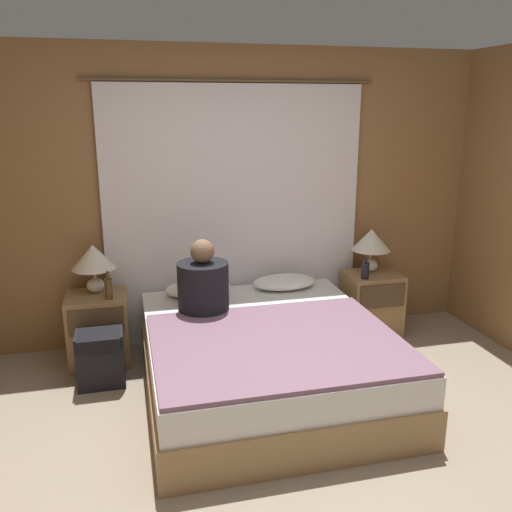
{
  "coord_description": "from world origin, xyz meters",
  "views": [
    {
      "loc": [
        -0.93,
        -2.52,
        2.01
      ],
      "look_at": [
        0.0,
        1.24,
        0.94
      ],
      "focal_mm": 38.0,
      "sensor_mm": 36.0,
      "label": 1
    }
  ],
  "objects_px": {
    "lamp_right": "(371,242)",
    "pillow_left": "(198,289)",
    "person_left_in_bed": "(203,285)",
    "backpack_on_floor": "(100,356)",
    "beer_bottle_on_left_stand": "(109,288)",
    "lamp_left": "(93,259)",
    "nightstand_right": "(371,304)",
    "nightstand_left": "(99,328)",
    "beer_bottle_on_right_stand": "(365,270)",
    "bed": "(266,359)",
    "pillow_right": "(284,282)"
  },
  "relations": [
    {
      "from": "lamp_left",
      "to": "pillow_left",
      "type": "xyz_separation_m",
      "value": [
        0.82,
        -0.04,
        -0.3
      ]
    },
    {
      "from": "pillow_right",
      "to": "beer_bottle_on_right_stand",
      "type": "distance_m",
      "value": 0.71
    },
    {
      "from": "lamp_left",
      "to": "person_left_in_bed",
      "type": "bearing_deg",
      "value": -27.94
    },
    {
      "from": "beer_bottle_on_left_stand",
      "to": "pillow_left",
      "type": "bearing_deg",
      "value": 11.57
    },
    {
      "from": "beer_bottle_on_left_stand",
      "to": "pillow_right",
      "type": "bearing_deg",
      "value": 5.7
    },
    {
      "from": "nightstand_right",
      "to": "pillow_right",
      "type": "relative_size",
      "value": 1.04
    },
    {
      "from": "pillow_left",
      "to": "beer_bottle_on_right_stand",
      "type": "xyz_separation_m",
      "value": [
        1.43,
        -0.15,
        0.1
      ]
    },
    {
      "from": "backpack_on_floor",
      "to": "beer_bottle_on_left_stand",
      "type": "bearing_deg",
      "value": 73.6
    },
    {
      "from": "pillow_left",
      "to": "beer_bottle_on_left_stand",
      "type": "xyz_separation_m",
      "value": [
        -0.71,
        -0.15,
        0.11
      ]
    },
    {
      "from": "person_left_in_bed",
      "to": "backpack_on_floor",
      "type": "bearing_deg",
      "value": -176.72
    },
    {
      "from": "bed",
      "to": "person_left_in_bed",
      "type": "height_order",
      "value": "person_left_in_bed"
    },
    {
      "from": "beer_bottle_on_right_stand",
      "to": "pillow_right",
      "type": "bearing_deg",
      "value": 167.97
    },
    {
      "from": "pillow_left",
      "to": "backpack_on_floor",
      "type": "distance_m",
      "value": 0.96
    },
    {
      "from": "nightstand_right",
      "to": "pillow_left",
      "type": "bearing_deg",
      "value": 178.82
    },
    {
      "from": "bed",
      "to": "nightstand_right",
      "type": "distance_m",
      "value": 1.41
    },
    {
      "from": "bed",
      "to": "nightstand_left",
      "type": "xyz_separation_m",
      "value": [
        -1.19,
        0.76,
        0.05
      ]
    },
    {
      "from": "bed",
      "to": "lamp_left",
      "type": "distance_m",
      "value": 1.57
    },
    {
      "from": "nightstand_left",
      "to": "pillow_right",
      "type": "height_order",
      "value": "pillow_right"
    },
    {
      "from": "pillow_left",
      "to": "beer_bottle_on_left_stand",
      "type": "relative_size",
      "value": 2.48
    },
    {
      "from": "nightstand_left",
      "to": "beer_bottle_on_left_stand",
      "type": "bearing_deg",
      "value": -47.02
    },
    {
      "from": "pillow_left",
      "to": "lamp_right",
      "type": "bearing_deg",
      "value": 1.57
    },
    {
      "from": "bed",
      "to": "backpack_on_floor",
      "type": "relative_size",
      "value": 4.77
    },
    {
      "from": "lamp_right",
      "to": "pillow_left",
      "type": "bearing_deg",
      "value": -178.43
    },
    {
      "from": "lamp_left",
      "to": "beer_bottle_on_right_stand",
      "type": "bearing_deg",
      "value": -4.79
    },
    {
      "from": "backpack_on_floor",
      "to": "person_left_in_bed",
      "type": "bearing_deg",
      "value": 3.28
    },
    {
      "from": "bed",
      "to": "beer_bottle_on_right_stand",
      "type": "distance_m",
      "value": 1.3
    },
    {
      "from": "lamp_left",
      "to": "pillow_right",
      "type": "bearing_deg",
      "value": -1.57
    },
    {
      "from": "nightstand_left",
      "to": "beer_bottle_on_right_stand",
      "type": "distance_m",
      "value": 2.28
    },
    {
      "from": "person_left_in_bed",
      "to": "backpack_on_floor",
      "type": "xyz_separation_m",
      "value": [
        -0.78,
        -0.04,
        -0.48
      ]
    },
    {
      "from": "beer_bottle_on_left_stand",
      "to": "beer_bottle_on_right_stand",
      "type": "bearing_deg",
      "value": 0.0
    },
    {
      "from": "pillow_left",
      "to": "person_left_in_bed",
      "type": "height_order",
      "value": "person_left_in_bed"
    },
    {
      "from": "nightstand_left",
      "to": "beer_bottle_on_left_stand",
      "type": "height_order",
      "value": "beer_bottle_on_left_stand"
    },
    {
      "from": "nightstand_left",
      "to": "nightstand_right",
      "type": "relative_size",
      "value": 1.0
    },
    {
      "from": "bed",
      "to": "pillow_right",
      "type": "relative_size",
      "value": 3.61
    },
    {
      "from": "pillow_left",
      "to": "beer_bottle_on_left_stand",
      "type": "distance_m",
      "value": 0.73
    },
    {
      "from": "lamp_left",
      "to": "lamp_right",
      "type": "bearing_deg",
      "value": 0.0
    },
    {
      "from": "bed",
      "to": "person_left_in_bed",
      "type": "relative_size",
      "value": 3.46
    },
    {
      "from": "nightstand_right",
      "to": "pillow_left",
      "type": "distance_m",
      "value": 1.59
    },
    {
      "from": "nightstand_left",
      "to": "pillow_left",
      "type": "xyz_separation_m",
      "value": [
        0.82,
        0.03,
        0.26
      ]
    },
    {
      "from": "lamp_right",
      "to": "backpack_on_floor",
      "type": "relative_size",
      "value": 0.94
    },
    {
      "from": "nightstand_right",
      "to": "lamp_left",
      "type": "xyz_separation_m",
      "value": [
        -2.38,
        0.08,
        0.56
      ]
    },
    {
      "from": "lamp_right",
      "to": "beer_bottle_on_left_stand",
      "type": "xyz_separation_m",
      "value": [
        -2.28,
        -0.19,
        -0.19
      ]
    },
    {
      "from": "beer_bottle_on_right_stand",
      "to": "beer_bottle_on_left_stand",
      "type": "bearing_deg",
      "value": -180.0
    },
    {
      "from": "pillow_right",
      "to": "lamp_right",
      "type": "bearing_deg",
      "value": 3.0
    },
    {
      "from": "lamp_right",
      "to": "beer_bottle_on_right_stand",
      "type": "height_order",
      "value": "lamp_right"
    },
    {
      "from": "pillow_left",
      "to": "beer_bottle_on_right_stand",
      "type": "height_order",
      "value": "beer_bottle_on_right_stand"
    },
    {
      "from": "bed",
      "to": "person_left_in_bed",
      "type": "distance_m",
      "value": 0.73
    },
    {
      "from": "beer_bottle_on_right_stand",
      "to": "backpack_on_floor",
      "type": "xyz_separation_m",
      "value": [
        -2.23,
        -0.28,
        -0.41
      ]
    },
    {
      "from": "pillow_left",
      "to": "pillow_right",
      "type": "relative_size",
      "value": 1.0
    },
    {
      "from": "beer_bottle_on_left_stand",
      "to": "beer_bottle_on_right_stand",
      "type": "relative_size",
      "value": 1.11
    }
  ]
}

